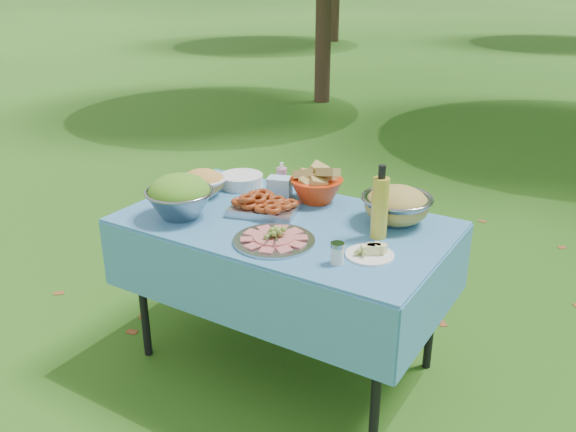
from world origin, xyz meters
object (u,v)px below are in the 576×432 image
at_px(plate_stack, 242,180).
at_px(picnic_table, 285,294).
at_px(oil_bottle, 380,202).
at_px(salad_bowl, 179,196).
at_px(charcuterie_platter, 274,233).
at_px(bread_bowl, 316,184).
at_px(pasta_bowl_steel, 397,205).

bearing_deg(plate_stack, picnic_table, -31.94).
bearing_deg(oil_bottle, picnic_table, -172.59).
distance_m(salad_bowl, plate_stack, 0.49).
bearing_deg(charcuterie_platter, plate_stack, 136.59).
bearing_deg(charcuterie_platter, picnic_table, 110.75).
height_order(plate_stack, charcuterie_platter, charcuterie_platter).
xyz_separation_m(bread_bowl, charcuterie_platter, (0.08, -0.51, -0.05)).
xyz_separation_m(bread_bowl, oil_bottle, (0.43, -0.23, 0.07)).
height_order(pasta_bowl_steel, oil_bottle, oil_bottle).
xyz_separation_m(picnic_table, oil_bottle, (0.43, 0.06, 0.54)).
height_order(bread_bowl, charcuterie_platter, bread_bowl).
relative_size(charcuterie_platter, oil_bottle, 1.08).
bearing_deg(oil_bottle, pasta_bowl_steel, 89.63).
bearing_deg(salad_bowl, charcuterie_platter, -0.83).
bearing_deg(plate_stack, pasta_bowl_steel, -1.58).
bearing_deg(bread_bowl, oil_bottle, -28.42).
bearing_deg(plate_stack, bread_bowl, 2.49).
distance_m(charcuterie_platter, oil_bottle, 0.46).
bearing_deg(charcuterie_platter, salad_bowl, 179.17).
height_order(picnic_table, pasta_bowl_steel, pasta_bowl_steel).
xyz_separation_m(salad_bowl, charcuterie_platter, (0.52, -0.01, -0.06)).
relative_size(plate_stack, oil_bottle, 0.70).
bearing_deg(pasta_bowl_steel, charcuterie_platter, -126.98).
distance_m(picnic_table, charcuterie_platter, 0.48).
bearing_deg(salad_bowl, oil_bottle, 17.18).
relative_size(picnic_table, pasta_bowl_steel, 4.65).
xyz_separation_m(plate_stack, bread_bowl, (0.44, 0.02, 0.05)).
bearing_deg(plate_stack, salad_bowl, -89.69).
relative_size(bread_bowl, oil_bottle, 0.81).
xyz_separation_m(salad_bowl, plate_stack, (-0.00, 0.48, -0.07)).
xyz_separation_m(picnic_table, salad_bowl, (-0.43, -0.21, 0.48)).
bearing_deg(pasta_bowl_steel, bread_bowl, 174.34).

